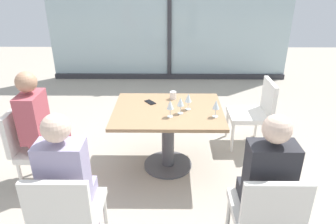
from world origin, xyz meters
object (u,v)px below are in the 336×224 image
Objects in this scene: person_side_end at (41,126)px; dining_table_main at (168,124)px; chair_far_right at (255,109)px; wine_glass_3 at (170,105)px; wine_glass_1 at (216,105)px; cell_phone_on_table at (150,102)px; chair_front_right at (266,212)px; chair_front_left at (67,210)px; chair_side_end at (34,143)px; coffee_cup at (173,95)px; person_front_right at (265,180)px; wine_glass_0 at (181,102)px; wine_glass_2 at (188,98)px; person_front_left at (68,179)px.

dining_table_main is at bearing 15.25° from person_side_end.
dining_table_main is 1.36× the size of chair_far_right.
wine_glass_1 is at bearing 0.82° from wine_glass_3.
cell_phone_on_table is at bearing 26.50° from person_side_end.
chair_front_right is at bearing -25.65° from person_side_end.
chair_front_left is 0.69× the size of person_side_end.
cell_phone_on_table is at bearing 24.31° from chair_side_end.
person_side_end is at bearing -154.14° from coffee_cup.
cell_phone_on_table is at bearing 152.47° from wine_glass_1.
coffee_cup is at bearing -13.48° from cell_phone_on_table.
wine_glass_3 is at bearing 125.22° from person_front_right.
dining_table_main is 0.94× the size of person_side_end.
chair_front_right is 0.69× the size of person_front_right.
person_front_right is 6.81× the size of wine_glass_1.
chair_side_end is 1.56m from wine_glass_0.
wine_glass_2 is (1.59, 0.34, 0.37)m from chair_side_end.
chair_side_end is 1.30m from cell_phone_on_table.
chair_front_right is at bearing -90.00° from person_front_right.
wine_glass_1 is 0.65m from coffee_cup.
person_front_left is at bearing -127.10° from wine_glass_3.
chair_front_left is 1.65m from wine_glass_2.
wine_glass_2 is at bearing -0.03° from dining_table_main.
person_front_right is at bearing -65.50° from coffee_cup.
chair_side_end and chair_far_right have the same top height.
chair_front_right is 0.69× the size of person_front_left.
chair_front_left is at bearing -135.32° from chair_far_right.
chair_front_right is at bearing -63.23° from wine_glass_0.
dining_table_main is at bearing 121.67° from person_front_right.
wine_glass_1 reaches higher than dining_table_main.
wine_glass_0 is (0.13, -0.11, 0.32)m from dining_table_main.
person_front_right reaches higher than chair_front_right.
cell_phone_on_table is (-0.20, 0.18, 0.19)m from dining_table_main.
person_front_left is 8.75× the size of cell_phone_on_table.
chair_front_left is 1.15m from chair_side_end.
person_front_left reaches higher than wine_glass_2.
person_side_end reaches higher than chair_front_left.
wine_glass_0 is at bearing 116.77° from chair_front_right.
chair_front_left is 1.00× the size of chair_far_right.
chair_side_end is at bearing -167.79° from wine_glass_2.
wine_glass_2 is at bearing 50.89° from wine_glass_0.
person_side_end reaches higher than wine_glass_1.
chair_side_end is 6.04× the size of cell_phone_on_table.
chair_side_end is at bearing -155.89° from coffee_cup.
chair_side_end is at bearing -160.84° from chair_far_right.
chair_front_left is 1.49m from person_front_right.
chair_far_right is 1.09m from wine_glass_2.
person_front_left reaches higher than dining_table_main.
chair_front_right and chair_side_end have the same top height.
wine_glass_3 is at bearing 52.90° from person_front_left.
dining_table_main is 6.39× the size of wine_glass_0.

